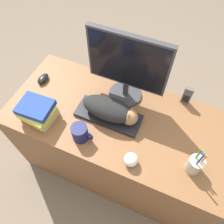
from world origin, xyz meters
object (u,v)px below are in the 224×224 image
object	(u,v)px
keyboard	(108,115)
phone	(187,96)
cat	(111,110)
book_stack	(38,112)
pen_cup	(195,164)
computer_mouse	(43,79)
coffee_mug	(80,133)
monitor	(127,66)
baseball	(131,160)

from	to	relation	value
keyboard	phone	distance (m)	0.48
cat	book_stack	world-z (taller)	cat
pen_cup	computer_mouse	bearing A→B (deg)	168.64
coffee_mug	pen_cup	world-z (taller)	pen_cup
monitor	coffee_mug	world-z (taller)	monitor
cat	baseball	size ratio (longest dim) A/B	4.47
pen_cup	phone	xyz separation A→B (m)	(-0.13, 0.40, 0.01)
computer_mouse	coffee_mug	size ratio (longest dim) A/B	0.78
computer_mouse	baseball	size ratio (longest dim) A/B	1.31
keyboard	phone	bearing A→B (deg)	36.47
pen_cup	phone	bearing A→B (deg)	107.86
monitor	baseball	bearing A→B (deg)	-64.85
computer_mouse	coffee_mug	xyz separation A→B (m)	(0.43, -0.27, 0.03)
coffee_mug	book_stack	xyz separation A→B (m)	(-0.28, 0.02, 0.01)
coffee_mug	baseball	distance (m)	0.30
cat	phone	size ratio (longest dim) A/B	2.66
keyboard	book_stack	size ratio (longest dim) A/B	1.91
pen_cup	book_stack	world-z (taller)	pen_cup
pen_cup	baseball	xyz separation A→B (m)	(-0.30, -0.09, -0.02)
cat	coffee_mug	xyz separation A→B (m)	(-0.10, -0.18, -0.03)
monitor	computer_mouse	xyz separation A→B (m)	(-0.54, -0.10, -0.23)
computer_mouse	pen_cup	world-z (taller)	pen_cup
coffee_mug	book_stack	bearing A→B (deg)	176.11
keyboard	coffee_mug	world-z (taller)	coffee_mug
book_stack	cat	bearing A→B (deg)	23.33
monitor	coffee_mug	distance (m)	0.44
coffee_mug	baseball	bearing A→B (deg)	-5.20
cat	coffee_mug	distance (m)	0.21
cat	computer_mouse	size ratio (longest dim) A/B	3.41
keyboard	coffee_mug	size ratio (longest dim) A/B	3.12
coffee_mug	baseball	xyz separation A→B (m)	(0.30, -0.03, -0.01)
pen_cup	book_stack	bearing A→B (deg)	-176.95
phone	book_stack	distance (m)	0.87
cat	phone	distance (m)	0.47
baseball	book_stack	size ratio (longest dim) A/B	0.37
cat	book_stack	bearing A→B (deg)	-156.67
keyboard	baseball	size ratio (longest dim) A/B	5.23
keyboard	baseball	distance (m)	0.31
keyboard	book_stack	bearing A→B (deg)	-155.65
keyboard	computer_mouse	bearing A→B (deg)	170.21
keyboard	baseball	world-z (taller)	baseball
monitor	pen_cup	world-z (taller)	monitor
cat	baseball	distance (m)	0.30
cat	baseball	xyz separation A→B (m)	(0.20, -0.21, -0.05)
keyboard	cat	bearing A→B (deg)	0.00
monitor	keyboard	bearing A→B (deg)	-99.33
keyboard	computer_mouse	size ratio (longest dim) A/B	3.98
monitor	coffee_mug	bearing A→B (deg)	-106.91
baseball	phone	size ratio (longest dim) A/B	0.60
pen_cup	baseball	size ratio (longest dim) A/B	2.96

